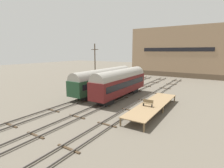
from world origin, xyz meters
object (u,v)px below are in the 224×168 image
Objects in this scene: train_car_maroon at (121,82)px; bench at (148,103)px; train_car_green at (104,79)px; person_worker at (97,94)px; utility_pole at (95,67)px.

bench is at bearing -36.51° from train_car_maroon.
train_car_maroon reaches higher than train_car_green.
person_worker is at bearing 171.64° from bench.
person_worker is at bearing -67.86° from train_car_green.
train_car_maroon is at bearing 58.83° from person_worker.
utility_pole reaches higher than person_worker.
train_car_maroon is 9.20m from bench.
train_car_green is at bearing 149.68° from bench.
bench is 17.60m from utility_pole.
bench is 9.83m from person_worker.
bench is at bearing -30.32° from train_car_green.
utility_pole is (-7.88, 2.74, 2.19)m from train_car_maroon.
bench is (11.99, -7.01, -1.27)m from train_car_green.
train_car_green is at bearing 112.14° from person_worker.
train_car_green reaches higher than bench.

